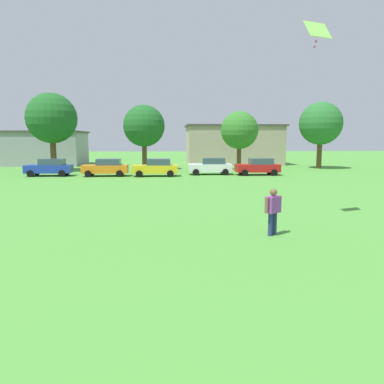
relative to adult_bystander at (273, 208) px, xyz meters
The scene contains 14 objects.
ground_plane 16.63m from the adult_bystander, 117.18° to the left, with size 160.00×160.00×0.00m, color #4C9338.
adult_bystander is the anchor object (origin of this frame).
kite 7.80m from the adult_bystander, 46.72° to the left, with size 1.26×0.88×1.10m.
parked_car_blue_0 28.01m from the adult_bystander, 122.84° to the left, with size 4.30×2.02×1.68m.
parked_car_orange_1 24.96m from the adult_bystander, 112.89° to the left, with size 4.30×2.02×1.68m.
parked_car_yellow_2 23.10m from the adult_bystander, 102.26° to the left, with size 4.30×2.02×1.68m.
parked_car_white_3 23.95m from the adult_bystander, 88.69° to the left, with size 4.30×2.02×1.68m.
parked_car_red_4 23.68m from the adult_bystander, 77.26° to the left, with size 4.30×2.02×1.68m.
tree_left 33.86m from the adult_bystander, 119.37° to the left, with size 5.51×5.51×8.58m.
tree_center 31.29m from the adult_bystander, 101.95° to the left, with size 4.78×4.78×7.45m.
tree_right 30.01m from the adult_bystander, 81.27° to the left, with size 4.31×4.31×6.71m.
tree_far_right 34.43m from the adult_bystander, 64.56° to the left, with size 5.12×5.12×7.98m.
house_left 40.16m from the adult_bystander, 81.92° to the left, with size 13.48×8.43×5.52m.
house_right 44.87m from the adult_bystander, 117.67° to the left, with size 11.07×8.20×4.64m.
Camera 1 is at (3.65, 1.97, 3.57)m, focal length 34.75 mm.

